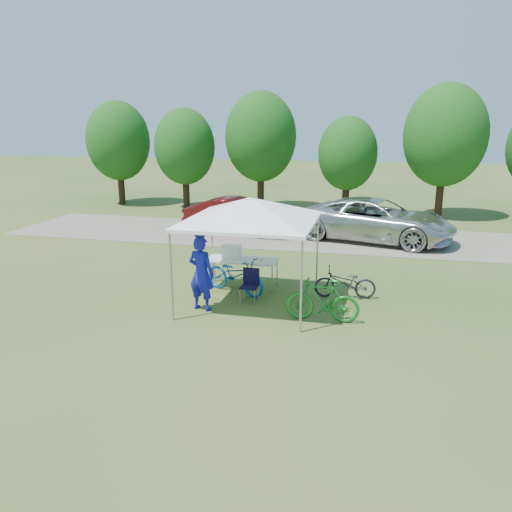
{
  "coord_description": "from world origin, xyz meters",
  "views": [
    {
      "loc": [
        2.91,
        -11.66,
        4.48
      ],
      "look_at": [
        -0.34,
        2.0,
        0.72
      ],
      "focal_mm": 35.0,
      "sensor_mm": 36.0,
      "label": 1
    }
  ],
  "objects_px": {
    "bike_dark": "(345,283)",
    "minivan": "(376,220)",
    "bike_blue": "(235,275)",
    "cyclist": "(201,273)",
    "sedan": "(238,216)",
    "bike_green": "(322,300)",
    "folding_chair": "(250,282)",
    "folding_table": "(242,261)",
    "cooler": "(231,252)"
  },
  "relations": [
    {
      "from": "bike_green",
      "to": "sedan",
      "type": "height_order",
      "value": "sedan"
    },
    {
      "from": "folding_chair",
      "to": "bike_green",
      "type": "bearing_deg",
      "value": -24.94
    },
    {
      "from": "bike_dark",
      "to": "minivan",
      "type": "distance_m",
      "value": 6.99
    },
    {
      "from": "sedan",
      "to": "bike_green",
      "type": "bearing_deg",
      "value": -149.41
    },
    {
      "from": "cyclist",
      "to": "minivan",
      "type": "bearing_deg",
      "value": -102.22
    },
    {
      "from": "folding_chair",
      "to": "bike_green",
      "type": "xyz_separation_m",
      "value": [
        1.96,
        -0.96,
        0.01
      ]
    },
    {
      "from": "bike_dark",
      "to": "sedan",
      "type": "height_order",
      "value": "sedan"
    },
    {
      "from": "cyclist",
      "to": "bike_green",
      "type": "relative_size",
      "value": 1.09
    },
    {
      "from": "folding_chair",
      "to": "minivan",
      "type": "xyz_separation_m",
      "value": [
        3.12,
        7.7,
        0.34
      ]
    },
    {
      "from": "minivan",
      "to": "bike_blue",
      "type": "bearing_deg",
      "value": 167.88
    },
    {
      "from": "bike_blue",
      "to": "cyclist",
      "type": "bearing_deg",
      "value": -174.37
    },
    {
      "from": "cyclist",
      "to": "bike_blue",
      "type": "bearing_deg",
      "value": -94.54
    },
    {
      "from": "cooler",
      "to": "cyclist",
      "type": "relative_size",
      "value": 0.28
    },
    {
      "from": "folding_chair",
      "to": "cooler",
      "type": "relative_size",
      "value": 1.65
    },
    {
      "from": "folding_table",
      "to": "bike_blue",
      "type": "relative_size",
      "value": 1.03
    },
    {
      "from": "bike_green",
      "to": "minivan",
      "type": "height_order",
      "value": "minivan"
    },
    {
      "from": "bike_green",
      "to": "cyclist",
      "type": "bearing_deg",
      "value": -91.18
    },
    {
      "from": "bike_green",
      "to": "bike_blue",
      "type": "bearing_deg",
      "value": -120.46
    },
    {
      "from": "sedan",
      "to": "cooler",
      "type": "bearing_deg",
      "value": -162.47
    },
    {
      "from": "folding_chair",
      "to": "bike_blue",
      "type": "xyz_separation_m",
      "value": [
        -0.55,
        0.52,
        -0.0
      ]
    },
    {
      "from": "folding_table",
      "to": "minivan",
      "type": "distance_m",
      "value": 7.58
    },
    {
      "from": "bike_green",
      "to": "bike_dark",
      "type": "bearing_deg",
      "value": 166.49
    },
    {
      "from": "cyclist",
      "to": "bike_blue",
      "type": "relative_size",
      "value": 0.98
    },
    {
      "from": "sedan",
      "to": "minivan",
      "type": "bearing_deg",
      "value": -86.48
    },
    {
      "from": "bike_dark",
      "to": "sedan",
      "type": "xyz_separation_m",
      "value": [
        -4.81,
        6.96,
        0.33
      ]
    },
    {
      "from": "cooler",
      "to": "sedan",
      "type": "xyz_separation_m",
      "value": [
        -1.64,
        6.68,
        -0.24
      ]
    },
    {
      "from": "folding_chair",
      "to": "minivan",
      "type": "relative_size",
      "value": 0.14
    },
    {
      "from": "folding_table",
      "to": "sedan",
      "type": "xyz_separation_m",
      "value": [
        -1.95,
        6.68,
        -0.01
      ]
    },
    {
      "from": "folding_chair",
      "to": "cyclist",
      "type": "xyz_separation_m",
      "value": [
        -1.01,
        -0.89,
        0.43
      ]
    },
    {
      "from": "cooler",
      "to": "bike_blue",
      "type": "xyz_separation_m",
      "value": [
        0.25,
        -0.53,
        -0.5
      ]
    },
    {
      "from": "bike_green",
      "to": "sedan",
      "type": "distance_m",
      "value": 9.74
    },
    {
      "from": "bike_green",
      "to": "folding_table",
      "type": "bearing_deg",
      "value": -129.21
    },
    {
      "from": "bike_blue",
      "to": "minivan",
      "type": "height_order",
      "value": "minivan"
    },
    {
      "from": "bike_dark",
      "to": "bike_blue",
      "type": "bearing_deg",
      "value": -91.24
    },
    {
      "from": "folding_chair",
      "to": "sedan",
      "type": "distance_m",
      "value": 8.11
    },
    {
      "from": "folding_table",
      "to": "cyclist",
      "type": "height_order",
      "value": "cyclist"
    },
    {
      "from": "cooler",
      "to": "bike_green",
      "type": "relative_size",
      "value": 0.3
    },
    {
      "from": "folding_table",
      "to": "sedan",
      "type": "height_order",
      "value": "sedan"
    },
    {
      "from": "folding_chair",
      "to": "bike_dark",
      "type": "xyz_separation_m",
      "value": [
        2.38,
        0.76,
        -0.08
      ]
    },
    {
      "from": "folding_chair",
      "to": "sedan",
      "type": "bearing_deg",
      "value": 108.79
    },
    {
      "from": "cyclist",
      "to": "bike_dark",
      "type": "bearing_deg",
      "value": -140.44
    },
    {
      "from": "cyclist",
      "to": "bike_green",
      "type": "bearing_deg",
      "value": -167.89
    },
    {
      "from": "cyclist",
      "to": "minivan",
      "type": "xyz_separation_m",
      "value": [
        4.13,
        8.6,
        -0.09
      ]
    },
    {
      "from": "bike_blue",
      "to": "minivan",
      "type": "xyz_separation_m",
      "value": [
        3.67,
        7.19,
        0.34
      ]
    },
    {
      "from": "folding_table",
      "to": "bike_blue",
      "type": "height_order",
      "value": "bike_blue"
    },
    {
      "from": "bike_green",
      "to": "bike_dark",
      "type": "height_order",
      "value": "bike_green"
    },
    {
      "from": "folding_chair",
      "to": "sedan",
      "type": "height_order",
      "value": "sedan"
    },
    {
      "from": "folding_table",
      "to": "bike_green",
      "type": "relative_size",
      "value": 1.15
    },
    {
      "from": "cyclist",
      "to": "folding_table",
      "type": "bearing_deg",
      "value": -91.45
    },
    {
      "from": "folding_table",
      "to": "cooler",
      "type": "height_order",
      "value": "cooler"
    }
  ]
}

